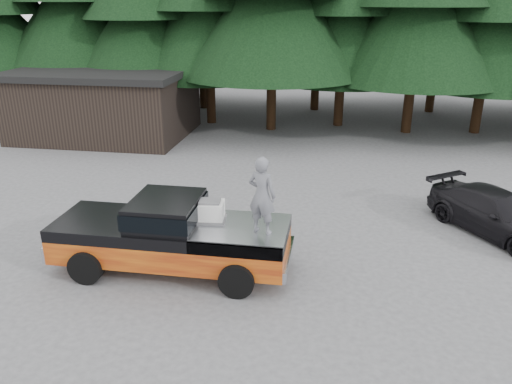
% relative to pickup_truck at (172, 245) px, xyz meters
% --- Properties ---
extents(ground, '(120.00, 120.00, 0.00)m').
position_rel_pickup_truck_xyz_m(ground, '(1.47, 0.55, -0.67)').
color(ground, '#4D4E50').
rests_on(ground, ground).
extents(pickup_truck, '(6.00, 2.04, 1.33)m').
position_rel_pickup_truck_xyz_m(pickup_truck, '(0.00, 0.00, 0.00)').
color(pickup_truck, '#C86613').
rests_on(pickup_truck, ground).
extents(truck_cab, '(1.66, 1.90, 0.59)m').
position_rel_pickup_truck_xyz_m(truck_cab, '(-0.10, 0.00, 0.96)').
color(truck_cab, black).
rests_on(truck_cab, pickup_truck).
extents(air_compressor, '(0.73, 0.63, 0.46)m').
position_rel_pickup_truck_xyz_m(air_compressor, '(0.96, 0.22, 0.90)').
color(air_compressor, silver).
rests_on(air_compressor, pickup_truck).
extents(man_on_bed, '(0.78, 0.63, 1.85)m').
position_rel_pickup_truck_xyz_m(man_on_bed, '(2.31, -0.24, 1.59)').
color(man_on_bed, slate).
rests_on(man_on_bed, pickup_truck).
extents(parked_car, '(3.96, 4.54, 1.26)m').
position_rel_pickup_truck_xyz_m(parked_car, '(8.66, 3.55, -0.04)').
color(parked_car, black).
rests_on(parked_car, ground).
extents(utility_building, '(8.40, 6.40, 3.30)m').
position_rel_pickup_truck_xyz_m(utility_building, '(-7.53, 12.55, 1.00)').
color(utility_building, black).
rests_on(utility_building, ground).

